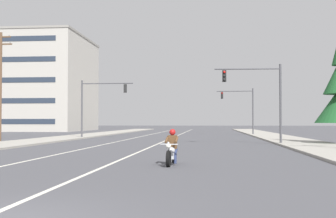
{
  "coord_description": "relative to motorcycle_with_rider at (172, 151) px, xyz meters",
  "views": [
    {
      "loc": [
        3.9,
        -7.43,
        1.75
      ],
      "look_at": [
        0.94,
        24.07,
        2.66
      ],
      "focal_mm": 47.68,
      "sensor_mm": 36.0,
      "label": 1
    }
  ],
  "objects": [
    {
      "name": "traffic_signal_near_left",
      "position": [
        -10.46,
        28.57,
        3.56
      ],
      "size": [
        5.64,
        0.37,
        6.2
      ],
      "color": "#47474C",
      "rests_on": "ground"
    },
    {
      "name": "motorcycle_with_rider",
      "position": [
        0.0,
        0.0,
        0.0
      ],
      "size": [
        0.7,
        2.19,
        1.46
      ],
      "color": "black",
      "rests_on": "ground"
    },
    {
      "name": "traffic_signal_mid_right",
      "position": [
        5.86,
        41.84,
        3.51
      ],
      "size": [
        4.87,
        0.44,
        6.2
      ],
      "color": "#47474C",
      "rests_on": "ground"
    },
    {
      "name": "sidewalk_kerb_left",
      "position": [
        -13.54,
        29.38,
        -0.52
      ],
      "size": [
        4.4,
        110.0,
        0.14
      ],
      "primitive_type": "cube",
      "color": "#9E998E",
      "rests_on": "ground"
    },
    {
      "name": "lane_stripe_center",
      "position": [
        -2.56,
        34.38,
        -0.58
      ],
      "size": [
        0.16,
        100.0,
        0.01
      ],
      "primitive_type": "cube",
      "color": "beige",
      "rests_on": "ground"
    },
    {
      "name": "utility_pole_left_near",
      "position": [
        -16.89,
        19.68,
        4.59
      ],
      "size": [
        2.05,
        0.26,
        9.68
      ],
      "color": "brown",
      "rests_on": "ground"
    },
    {
      "name": "sidewalk_kerb_right",
      "position": [
        8.83,
        29.38,
        -0.52
      ],
      "size": [
        4.4,
        110.0,
        0.14
      ],
      "primitive_type": "cube",
      "color": "#9E998E",
      "rests_on": "ground"
    },
    {
      "name": "traffic_signal_near_right",
      "position": [
        5.49,
        16.73,
        3.53
      ],
      "size": [
        5.14,
        0.46,
        6.2
      ],
      "color": "#47474C",
      "rests_on": "ground"
    },
    {
      "name": "lane_stripe_left",
      "position": [
        -6.61,
        34.38,
        -0.58
      ],
      "size": [
        0.16,
        100.0,
        0.01
      ],
      "primitive_type": "cube",
      "color": "beige",
      "rests_on": "ground"
    },
    {
      "name": "apartment_building_far_left_block",
      "position": [
        -36.69,
        67.63,
        8.71
      ],
      "size": [
        27.76,
        21.65,
        18.58
      ],
      "color": "#B2ADA3",
      "rests_on": "ground"
    }
  ]
}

